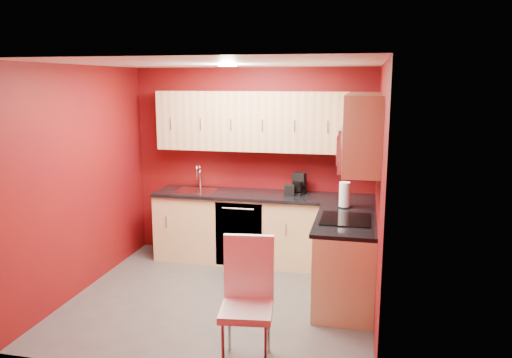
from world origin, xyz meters
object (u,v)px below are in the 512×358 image
at_px(sink, 196,188).
at_px(paper_towel, 345,195).
at_px(napkin_holder, 289,190).
at_px(microwave, 359,148).
at_px(coffee_maker, 298,184).
at_px(dining_chair, 247,303).

xyz_separation_m(sink, paper_towel, (1.94, -0.47, 0.11)).
bearing_deg(paper_towel, napkin_holder, 147.98).
height_order(microwave, coffee_maker, microwave).
xyz_separation_m(coffee_maker, dining_chair, (-0.08, -2.44, -0.52)).
distance_m(sink, dining_chair, 2.71).
bearing_deg(paper_towel, sink, 166.41).
relative_size(microwave, coffee_maker, 2.81).
bearing_deg(microwave, napkin_holder, 131.25).
bearing_deg(paper_towel, microwave, -74.32).
xyz_separation_m(coffee_maker, napkin_holder, (-0.09, -0.10, -0.07)).
relative_size(coffee_maker, dining_chair, 0.26).
relative_size(sink, coffee_maker, 1.92).
bearing_deg(napkin_holder, dining_chair, -89.70).
distance_m(microwave, sink, 2.43).
xyz_separation_m(napkin_holder, dining_chair, (0.01, -2.34, -0.45)).
bearing_deg(dining_chair, paper_towel, 62.67).
height_order(microwave, paper_towel, microwave).
height_order(microwave, sink, microwave).
xyz_separation_m(sink, dining_chair, (1.25, -2.37, -0.42)).
distance_m(sink, napkin_holder, 1.24).
bearing_deg(microwave, paper_towel, 105.68).
distance_m(napkin_holder, dining_chair, 2.38).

